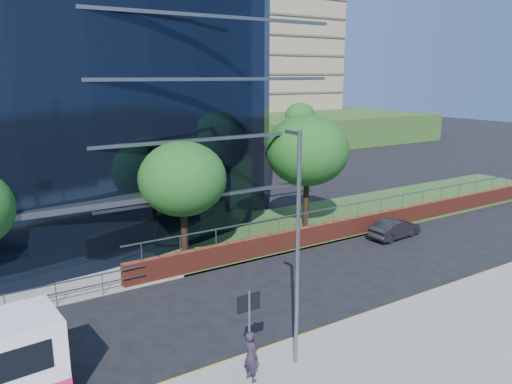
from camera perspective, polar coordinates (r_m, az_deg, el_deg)
grass_verge at (r=38.70m, az=14.10°, el=-1.78°), size 36.00×8.00×0.12m
retaining_wall at (r=33.29m, az=14.01°, el=-3.22°), size 34.00×0.40×2.11m
apartment_block at (r=79.98m, az=-6.45°, el=14.08°), size 60.00×42.00×30.00m
street_sign at (r=16.97m, az=-0.81°, el=-13.62°), size 0.85×0.09×2.80m
tree_far_c at (r=26.23m, az=-8.39°, el=1.48°), size 4.62×4.62×6.51m
tree_far_d at (r=31.60m, az=5.87°, el=4.74°), size 5.28×5.28×7.44m
tree_dist_e at (r=61.22m, az=-5.86°, el=8.21°), size 4.62×4.62×6.51m
tree_dist_f at (r=71.47m, az=5.05°, el=8.68°), size 4.29×4.29×6.05m
streetlight_east at (r=16.41m, az=4.73°, el=-5.92°), size 0.15×0.77×8.00m
parked_car at (r=31.88m, az=15.56°, el=-4.07°), size 3.71×1.56×1.19m
pedestrian at (r=16.88m, az=-0.60°, el=-18.20°), size 0.48×0.67×1.72m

